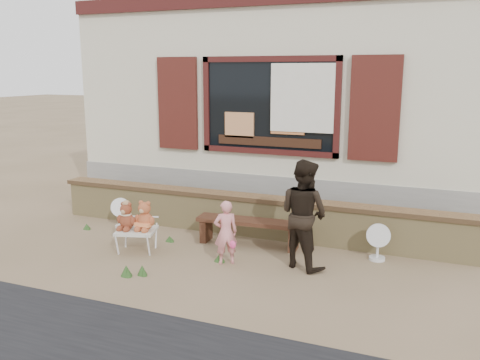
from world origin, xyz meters
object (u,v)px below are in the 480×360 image
at_px(teddy_bear_left, 127,215).
at_px(child, 226,232).
at_px(bench, 249,226).
at_px(folding_chair, 137,231).
at_px(teddy_bear_right, 145,215).
at_px(adult, 304,214).

distance_m(teddy_bear_left, child, 1.57).
bearing_deg(child, bench, -124.49).
bearing_deg(folding_chair, teddy_bear_left, -180.00).
height_order(folding_chair, teddy_bear_left, teddy_bear_left).
height_order(teddy_bear_left, teddy_bear_right, teddy_bear_right).
bearing_deg(teddy_bear_left, teddy_bear_right, -0.00).
distance_m(bench, child, 0.84).
distance_m(child, adult, 1.11).
bearing_deg(bench, child, -95.23).
height_order(teddy_bear_left, child, child).
relative_size(teddy_bear_left, teddy_bear_right, 0.94).
xyz_separation_m(bench, teddy_bear_left, (-1.59, -0.91, 0.25)).
bearing_deg(bench, adult, -31.03).
bearing_deg(teddy_bear_left, adult, -7.98).
relative_size(bench, folding_chair, 2.44).
bearing_deg(child, teddy_bear_right, -32.41).
bearing_deg(adult, child, 42.11).
distance_m(folding_chair, teddy_bear_right, 0.29).
distance_m(folding_chair, adult, 2.52).
bearing_deg(teddy_bear_right, teddy_bear_left, 180.00).
xyz_separation_m(bench, child, (-0.03, -0.82, 0.15)).
relative_size(folding_chair, teddy_bear_right, 1.49).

